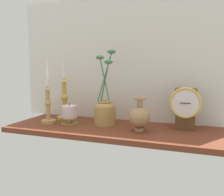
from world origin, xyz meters
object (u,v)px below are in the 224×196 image
at_px(mantel_clock, 186,107).
at_px(brass_vase_jar, 105,109).
at_px(candlestick_tall_left, 64,98).
at_px(candlestick_tall_center, 48,102).
at_px(brass_vase_bulbous, 139,116).
at_px(pillar_candle_front, 69,114).

relative_size(mantel_clock, brass_vase_jar, 0.53).
relative_size(mantel_clock, candlestick_tall_left, 0.53).
xyz_separation_m(candlestick_tall_left, brass_vase_jar, (0.25, -0.04, -0.04)).
xyz_separation_m(candlestick_tall_center, brass_vase_jar, (0.28, 0.08, -0.03)).
height_order(candlestick_tall_left, brass_vase_jar, same).
xyz_separation_m(brass_vase_bulbous, pillar_candle_front, (-0.37, 0.02, -0.02)).
bearing_deg(brass_vase_bulbous, candlestick_tall_center, -178.55).
height_order(mantel_clock, pillar_candle_front, mantel_clock).
bearing_deg(mantel_clock, pillar_candle_front, -172.15).
bearing_deg(brass_vase_bulbous, mantel_clock, 27.47).
bearing_deg(candlestick_tall_center, candlestick_tall_left, 74.85).
bearing_deg(pillar_candle_front, candlestick_tall_center, -161.36).
relative_size(mantel_clock, candlestick_tall_center, 0.59).
relative_size(mantel_clock, pillar_candle_front, 1.91).
relative_size(candlestick_tall_center, pillar_candle_front, 3.23).
distance_m(brass_vase_bulbous, brass_vase_jar, 0.20).
xyz_separation_m(brass_vase_jar, pillar_candle_front, (-0.18, -0.04, -0.03)).
bearing_deg(brass_vase_bulbous, brass_vase_jar, 161.47).
distance_m(candlestick_tall_left, brass_vase_bulbous, 0.45).
distance_m(mantel_clock, candlestick_tall_left, 0.63).
bearing_deg(mantel_clock, candlestick_tall_left, -179.97).
xyz_separation_m(mantel_clock, pillar_candle_front, (-0.56, -0.08, -0.06)).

